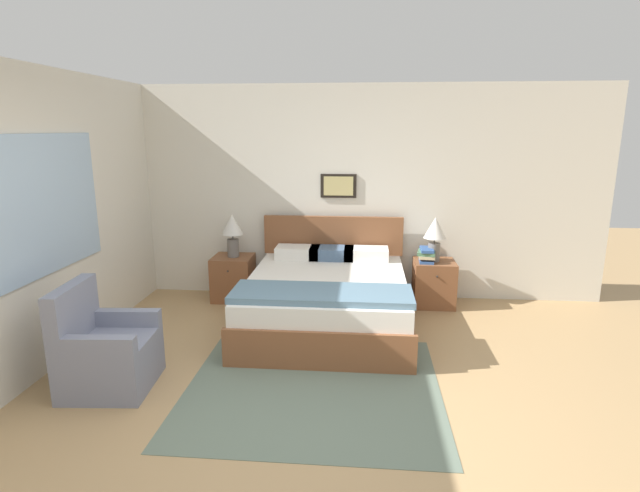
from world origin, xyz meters
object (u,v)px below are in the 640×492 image
at_px(table_lamp_near_window, 232,229).
at_px(table_lamp_by_door, 435,233).
at_px(bed, 327,299).
at_px(nightstand_near_window, 233,278).
at_px(nightstand_by_door, 434,283).
at_px(armchair, 105,353).

height_order(table_lamp_near_window, table_lamp_by_door, same).
height_order(bed, table_lamp_near_window, table_lamp_near_window).
xyz_separation_m(bed, nightstand_near_window, (-1.23, 0.78, -0.03)).
height_order(nightstand_by_door, table_lamp_by_door, table_lamp_by_door).
bearing_deg(nightstand_by_door, table_lamp_near_window, -179.96).
bearing_deg(table_lamp_near_window, armchair, -102.41).
bearing_deg(table_lamp_near_window, bed, -32.62).
xyz_separation_m(nightstand_by_door, table_lamp_by_door, (-0.02, -0.00, 0.61)).
xyz_separation_m(bed, armchair, (-1.70, -1.46, -0.01)).
distance_m(bed, table_lamp_near_window, 1.55).
distance_m(armchair, nightstand_by_door, 3.69).
relative_size(armchair, table_lamp_by_door, 1.66).
bearing_deg(nightstand_by_door, armchair, -142.65).
relative_size(bed, armchair, 2.35).
bearing_deg(nightstand_near_window, armchair, -102.07).
bearing_deg(nightstand_by_door, table_lamp_by_door, -174.12).
bearing_deg(bed, nightstand_by_door, 32.39).
xyz_separation_m(armchair, nightstand_near_window, (0.48, 2.24, -0.03)).
bearing_deg(armchair, table_lamp_by_door, 123.07).
bearing_deg(bed, armchair, -139.44).
xyz_separation_m(bed, table_lamp_by_door, (1.21, 0.78, 0.58)).
xyz_separation_m(bed, nightstand_by_door, (1.23, 0.78, -0.03)).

